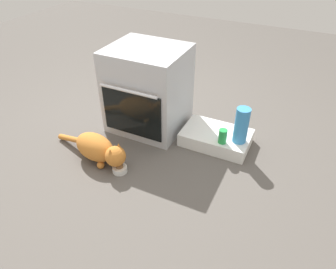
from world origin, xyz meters
TOP-DOWN VIEW (x-y plane):
  - ground at (0.00, 0.00)m, footprint 8.00×8.00m
  - oven at (-0.06, 0.39)m, footprint 0.63×0.61m
  - pantry_cabinet at (0.59, 0.39)m, footprint 0.56×0.36m
  - food_bowl at (0.05, -0.27)m, footprint 0.11×0.11m
  - cat at (-0.17, -0.24)m, footprint 0.75×0.27m
  - soda_can at (0.67, 0.27)m, footprint 0.07×0.07m
  - water_bottle at (0.79, 0.35)m, footprint 0.11×0.11m

SIDE VIEW (x-z plane):
  - ground at x=0.00m, z-range 0.00..0.00m
  - food_bowl at x=0.05m, z-range -0.01..0.06m
  - pantry_cabinet at x=0.59m, z-range 0.00..0.11m
  - cat at x=-0.17m, z-range 0.01..0.24m
  - soda_can at x=0.67m, z-range 0.11..0.23m
  - water_bottle at x=0.79m, z-range 0.11..0.41m
  - oven at x=-0.06m, z-range 0.00..0.73m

